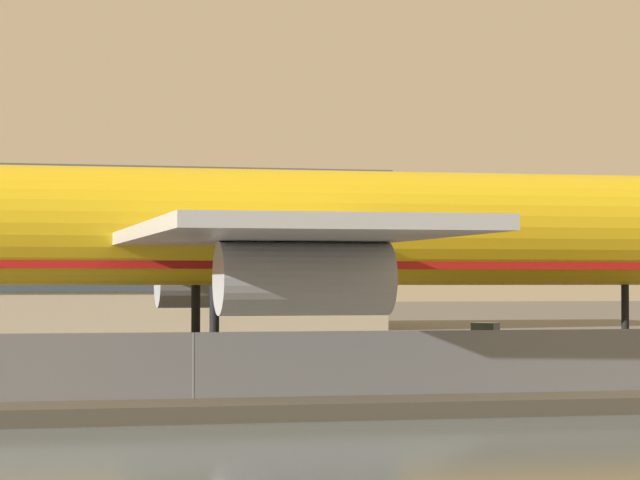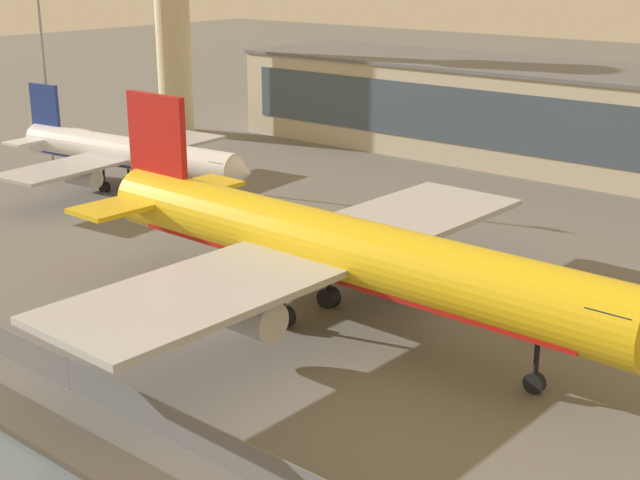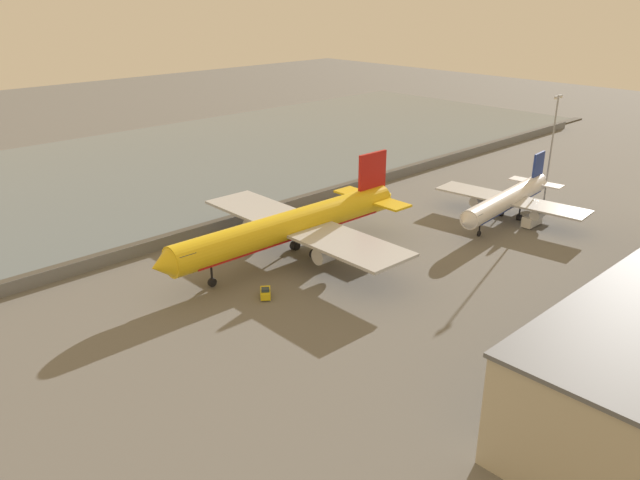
# 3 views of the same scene
# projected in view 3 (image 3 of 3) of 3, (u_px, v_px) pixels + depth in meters

# --- Properties ---
(ground_plane) EXTENTS (500.00, 500.00, 0.00)m
(ground_plane) POSITION_uv_depth(u_px,v_px,m) (305.00, 242.00, 121.86)
(ground_plane) COLOR #66635E
(waterfront_lagoon) EXTENTS (320.00, 98.00, 0.01)m
(waterfront_lagoon) POSITION_uv_depth(u_px,v_px,m) (129.00, 171.00, 169.56)
(waterfront_lagoon) COLOR slate
(waterfront_lagoon) RESTS_ON ground
(shoreline_seawall) EXTENTS (320.00, 3.00, 0.50)m
(shoreline_seawall) POSITION_uv_depth(u_px,v_px,m) (241.00, 216.00, 135.54)
(shoreline_seawall) COLOR #474238
(shoreline_seawall) RESTS_ON ground
(perimeter_fence) EXTENTS (280.00, 0.10, 2.36)m
(perimeter_fence) POSITION_uv_depth(u_px,v_px,m) (254.00, 217.00, 132.17)
(perimeter_fence) COLOR slate
(perimeter_fence) RESTS_ON ground
(cargo_jet_yellow) EXTENTS (55.16, 46.95, 16.39)m
(cargo_jet_yellow) POSITION_uv_depth(u_px,v_px,m) (293.00, 226.00, 112.69)
(cargo_jet_yellow) COLOR yellow
(cargo_jet_yellow) RESTS_ON ground
(passenger_jet_white) EXTENTS (38.76, 33.12, 12.13)m
(passenger_jet_white) POSITION_uv_depth(u_px,v_px,m) (508.00, 199.00, 131.94)
(passenger_jet_white) COLOR white
(passenger_jet_white) RESTS_ON ground
(baggage_tug) EXTENTS (3.25, 3.50, 1.80)m
(baggage_tug) POSITION_uv_depth(u_px,v_px,m) (265.00, 293.00, 99.75)
(baggage_tug) COLOR yellow
(baggage_tug) RESTS_ON ground
(ops_van) EXTENTS (5.24, 2.19, 2.48)m
(ops_van) POSITION_uv_depth(u_px,v_px,m) (532.00, 220.00, 129.70)
(ops_van) COLOR white
(ops_van) RESTS_ON ground
(apron_light_mast_apron_west) EXTENTS (3.20, 0.40, 24.78)m
(apron_light_mast_apron_west) POSITION_uv_depth(u_px,v_px,m) (552.00, 145.00, 138.75)
(apron_light_mast_apron_west) COLOR #93969B
(apron_light_mast_apron_west) RESTS_ON ground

